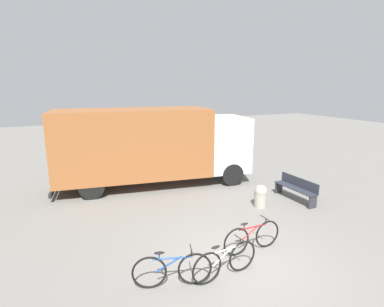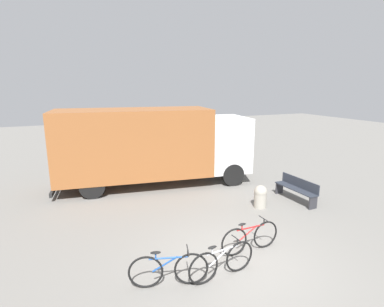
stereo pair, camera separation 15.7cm
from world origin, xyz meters
The scene contains 7 objects.
ground_plane centered at (0.00, 0.00, 0.00)m, with size 60.00×60.00×0.00m, color slate.
delivery_truck centered at (-0.18, 6.48, 1.78)m, with size 8.25×3.38×3.22m.
park_bench centered at (4.13, 2.60, 0.47)m, with size 0.44×1.81×0.83m.
bicycle_near centered at (-1.77, -0.12, 0.39)m, with size 1.63×0.58×0.83m.
bicycle_middle centered at (-0.60, -0.30, 0.39)m, with size 1.68×0.44×0.83m.
bicycle_far centered at (0.57, 0.35, 0.39)m, with size 1.69×0.44×0.83m.
bollard_near_bench centered at (2.52, 2.60, 0.42)m, with size 0.45×0.45×0.80m.
Camera 2 is at (-3.52, -5.42, 4.14)m, focal length 28.00 mm.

